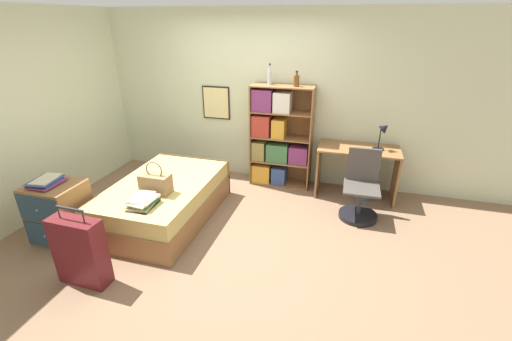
# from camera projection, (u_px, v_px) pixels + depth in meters

# --- Properties ---
(ground_plane) EXTENTS (14.00, 14.00, 0.00)m
(ground_plane) POSITION_uv_depth(u_px,v_px,m) (218.00, 225.00, 4.39)
(ground_plane) COLOR #84664C
(wall_back) EXTENTS (10.00, 0.09, 2.60)m
(wall_back) POSITION_uv_depth(u_px,v_px,m) (254.00, 98.00, 5.32)
(wall_back) COLOR beige
(wall_back) RESTS_ON ground_plane
(wall_left) EXTENTS (0.06, 10.00, 2.60)m
(wall_left) POSITION_uv_depth(u_px,v_px,m) (41.00, 113.00, 4.47)
(wall_left) COLOR beige
(wall_left) RESTS_ON ground_plane
(bed) EXTENTS (1.14, 1.82, 0.52)m
(bed) POSITION_uv_depth(u_px,v_px,m) (165.00, 200.00, 4.49)
(bed) COLOR olive
(bed) RESTS_ON ground_plane
(handbag) EXTENTS (0.36, 0.19, 0.40)m
(handbag) POSITION_uv_depth(u_px,v_px,m) (156.00, 183.00, 4.06)
(handbag) COLOR #93704C
(handbag) RESTS_ON bed
(book_stack_on_bed) EXTENTS (0.31, 0.37, 0.10)m
(book_stack_on_bed) POSITION_uv_depth(u_px,v_px,m) (143.00, 201.00, 3.81)
(book_stack_on_bed) COLOR #232328
(book_stack_on_bed) RESTS_ON bed
(suitcase) EXTENTS (0.52, 0.21, 0.85)m
(suitcase) POSITION_uv_depth(u_px,v_px,m) (80.00, 251.00, 3.32)
(suitcase) COLOR #5B191E
(suitcase) RESTS_ON ground_plane
(dresser) EXTENTS (0.58, 0.52, 0.72)m
(dresser) POSITION_uv_depth(u_px,v_px,m) (59.00, 212.00, 4.00)
(dresser) COLOR olive
(dresser) RESTS_ON ground_plane
(magazine_pile_on_dresser) EXTENTS (0.31, 0.36, 0.07)m
(magazine_pile_on_dresser) POSITION_uv_depth(u_px,v_px,m) (46.00, 182.00, 3.84)
(magazine_pile_on_dresser) COLOR #7A336B
(magazine_pile_on_dresser) RESTS_ON dresser
(bookcase) EXTENTS (0.92, 0.35, 1.55)m
(bookcase) POSITION_uv_depth(u_px,v_px,m) (275.00, 139.00, 5.24)
(bookcase) COLOR olive
(bookcase) RESTS_ON ground_plane
(bottle_green) EXTENTS (0.07, 0.07, 0.29)m
(bottle_green) POSITION_uv_depth(u_px,v_px,m) (270.00, 76.00, 4.92)
(bottle_green) COLOR #B7BCC1
(bottle_green) RESTS_ON bookcase
(bottle_brown) EXTENTS (0.08, 0.08, 0.22)m
(bottle_brown) POSITION_uv_depth(u_px,v_px,m) (296.00, 80.00, 4.78)
(bottle_brown) COLOR brown
(bottle_brown) RESTS_ON bookcase
(desk) EXTENTS (1.13, 0.56, 0.75)m
(desk) POSITION_uv_depth(u_px,v_px,m) (357.00, 163.00, 4.94)
(desk) COLOR olive
(desk) RESTS_ON ground_plane
(desk_lamp) EXTENTS (0.21, 0.16, 0.40)m
(desk_lamp) POSITION_uv_depth(u_px,v_px,m) (384.00, 132.00, 4.67)
(desk_lamp) COLOR black
(desk_lamp) RESTS_ON desk
(desk_chair) EXTENTS (0.50, 0.50, 0.91)m
(desk_chair) POSITION_uv_depth(u_px,v_px,m) (360.00, 197.00, 4.50)
(desk_chair) COLOR black
(desk_chair) RESTS_ON ground_plane
(waste_bin) EXTENTS (0.23, 0.23, 0.28)m
(waste_bin) POSITION_uv_depth(u_px,v_px,m) (363.00, 189.00, 5.01)
(waste_bin) COLOR slate
(waste_bin) RESTS_ON ground_plane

